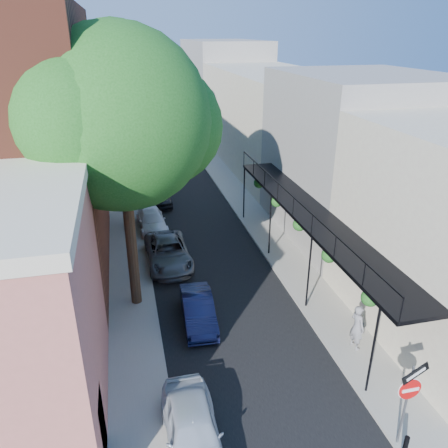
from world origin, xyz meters
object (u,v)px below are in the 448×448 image
sign_post (409,392)px  parked_car_b (198,310)px  oak_near (132,121)px  parked_car_c (168,252)px  parked_car_d (152,220)px  parked_car_e (160,195)px  oak_far (122,72)px  oak_mid (126,110)px  bollard (405,448)px  parked_car_f (153,174)px  parked_car_a (193,431)px  pedestrian (357,327)px

sign_post → parked_car_b: (-4.56, 7.12, -1.45)m
sign_post → oak_near: bearing=125.1°
sign_post → parked_car_b: sign_post is taller
parked_car_c → parked_car_d: parked_car_c is taller
parked_car_e → oak_far: bearing=108.5°
sign_post → parked_car_c: (-5.17, 12.33, -1.40)m
parked_car_c → parked_car_d: size_ratio=1.20×
oak_mid → parked_car_b: 12.20m
sign_post → oak_near: size_ratio=0.26×
bollard → parked_car_d: 18.18m
parked_car_e → parked_car_f: 5.14m
oak_mid → parked_car_a: (0.82, -15.96, -6.39)m
bollard → oak_far: oak_far is taller
parked_car_b → pedestrian: 6.21m
parked_car_f → pedestrian: (5.60, -22.00, 0.43)m
sign_post → parked_car_c: bearing=112.8°
oak_far → parked_car_b: bearing=-84.2°
bollard → parked_car_a: parked_car_a is taller
oak_far → oak_near: bearing=-90.0°
parked_car_a → parked_car_c: 11.05m
parked_car_f → bollard: bearing=-75.5°
parked_car_a → parked_car_d: 15.56m
bollard → parked_car_a: 5.87m
bollard → parked_car_d: size_ratio=0.21×
parked_car_f → pedestrian: pedestrian is taller
parked_car_f → pedestrian: size_ratio=1.99×
sign_post → parked_car_f: (-4.76, 26.08, -1.44)m
parked_car_a → parked_car_d: (0.11, 15.56, -0.11)m
bollard → parked_car_a: (-5.60, 1.77, 0.15)m
oak_near → parked_car_b: oak_near is taller
sign_post → parked_car_d: size_ratio=0.78×
parked_car_d → parked_car_e: (0.88, 4.09, 0.08)m
bollard → parked_car_b: parked_car_b is taller
parked_car_d → sign_post: bearing=-74.9°
bollard → parked_car_d: parked_car_d is taller
sign_post → parked_car_b: size_ratio=0.85×
oak_far → parked_car_a: oak_far is taller
oak_near → oak_mid: (-0.05, 7.97, -0.82)m
parked_car_a → oak_far: bearing=92.0°
oak_near → parked_car_c: size_ratio=2.48×
sign_post → parked_car_e: (-4.77, 20.95, -1.40)m
parked_car_f → parked_car_d: bearing=-90.8°
sign_post → parked_car_e: 21.53m
oak_mid → pedestrian: 16.27m
parked_car_e → parked_car_f: parked_car_e is taller
parked_car_d → pedestrian: size_ratio=2.11×
sign_post → parked_car_d: (-5.65, 16.86, -1.48)m
parked_car_b → parked_car_f: parked_car_f is taller
oak_mid → parked_car_c: oak_mid is taller
parked_car_b → parked_car_c: (-0.61, 5.21, 0.06)m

